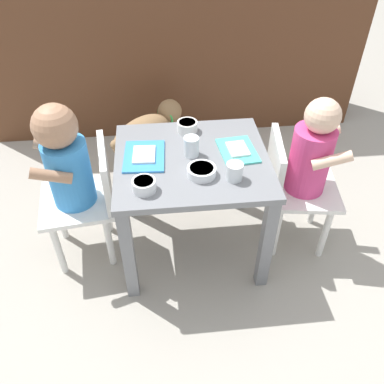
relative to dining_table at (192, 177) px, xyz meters
The scene contains 13 objects.
ground_plane 0.39m from the dining_table, ahead, with size 7.00×7.00×0.00m, color #9E998E.
kitchen_cabinet_back 1.10m from the dining_table, 90.00° to the left, with size 2.13×0.36×0.97m, color #56331E.
dining_table is the anchor object (origin of this frame).
seated_child_left 0.45m from the dining_table, behind, with size 0.31×0.31×0.71m.
seated_child_right 0.45m from the dining_table, ahead, with size 0.32×0.32×0.69m.
dog 0.65m from the dining_table, 106.24° to the left, with size 0.42×0.41×0.32m.
food_tray_left 0.20m from the dining_table, behind, with size 0.16×0.20×0.02m.
food_tray_right 0.20m from the dining_table, ahead, with size 0.15×0.19×0.02m.
water_cup_left 0.22m from the dining_table, 45.11° to the right, with size 0.06×0.06×0.06m.
water_cup_right 0.12m from the dining_table, 100.29° to the left, with size 0.06×0.06×0.07m.
veggie_bowl_far 0.15m from the dining_table, 77.23° to the right, with size 0.10×0.10×0.03m.
veggie_bowl_near 0.26m from the dining_table, 137.50° to the right, with size 0.08×0.08×0.04m.
cereal_bowl_right_side 0.22m from the dining_table, 90.11° to the left, with size 0.08×0.08×0.04m.
Camera 1 is at (-0.12, -1.19, 1.36)m, focal length 37.71 mm.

